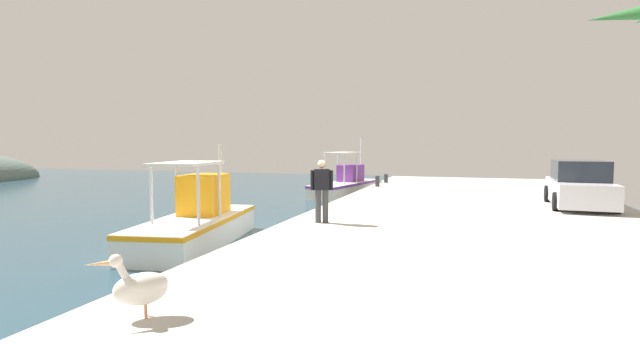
# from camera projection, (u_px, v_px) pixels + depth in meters

# --- Properties ---
(quay_pier) EXTENTS (36.00, 10.00, 0.80)m
(quay_pier) POSITION_uv_depth(u_px,v_px,m) (475.00, 240.00, 12.59)
(quay_pier) COLOR #BCB7AD
(quay_pier) RESTS_ON ground
(fishing_boat_second) EXTENTS (6.01, 2.81, 2.91)m
(fishing_boat_second) POSITION_uv_depth(u_px,v_px,m) (197.00, 222.00, 13.95)
(fishing_boat_second) COLOR white
(fishing_boat_second) RESTS_ON ground
(fishing_boat_third) EXTENTS (6.39, 2.77, 3.27)m
(fishing_boat_third) POSITION_uv_depth(u_px,v_px,m) (346.00, 185.00, 26.99)
(fishing_boat_third) COLOR silver
(fishing_boat_third) RESTS_ON ground
(pelican) EXTENTS (0.78, 0.86, 0.82)m
(pelican) POSITION_uv_depth(u_px,v_px,m) (141.00, 286.00, 5.86)
(pelican) COLOR tan
(pelican) RESTS_ON quay_pier
(fisherman_standing) EXTENTS (0.35, 0.59, 1.70)m
(fisherman_standing) POSITION_uv_depth(u_px,v_px,m) (322.00, 188.00, 12.84)
(fisherman_standing) COLOR #3F3F42
(fisherman_standing) RESTS_ON quay_pier
(parked_car) EXTENTS (4.16, 2.00, 1.57)m
(parked_car) POSITION_uv_depth(u_px,v_px,m) (579.00, 186.00, 16.06)
(parked_car) COLOR black
(parked_car) RESTS_ON quay_pier
(mooring_bollard_third) EXTENTS (0.22, 0.22, 0.53)m
(mooring_bollard_third) POSITION_uv_depth(u_px,v_px,m) (377.00, 181.00, 23.62)
(mooring_bollard_third) COLOR #333338
(mooring_bollard_third) RESTS_ON quay_pier
(mooring_bollard_fourth) EXTENTS (0.22, 0.22, 0.46)m
(mooring_bollard_fourth) POSITION_uv_depth(u_px,v_px,m) (386.00, 178.00, 25.98)
(mooring_bollard_fourth) COLOR #333338
(mooring_bollard_fourth) RESTS_ON quay_pier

